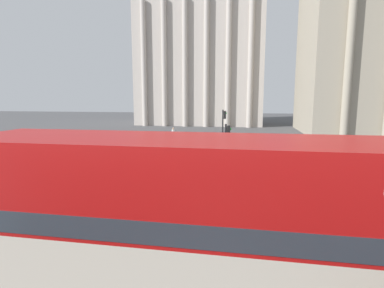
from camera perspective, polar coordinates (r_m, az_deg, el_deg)
The scene contains 8 objects.
double_decker_bus at distance 6.64m, azimuth 5.58°, elevation -14.06°, with size 11.39×2.68×3.98m.
plaza_building_left at distance 58.82m, azimuth 1.77°, elevation 16.45°, with size 23.38×13.54×25.67m.
traffic_light_near at distance 12.43m, azimuth 0.03°, elevation -3.26°, with size 0.42×0.24×3.41m.
traffic_light_mid at distance 18.72m, azimuth 6.65°, elevation 0.42°, with size 0.42×0.24×3.26m.
traffic_light_far at distance 27.07m, azimuth 6.02°, elevation 3.69°, with size 0.42×0.24×3.83m.
car_black at distance 17.54m, azimuth 18.41°, elevation -5.35°, with size 4.20×1.93×1.35m.
pedestrian_yellow at distance 25.34m, azimuth 5.29°, elevation 0.03°, with size 0.32×0.32×1.78m.
pedestrian_white at distance 32.58m, azimuth -3.60°, elevation 1.87°, with size 0.32×0.32×1.71m.
Camera 1 is at (0.47, -2.45, 4.80)m, focal length 28.00 mm.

